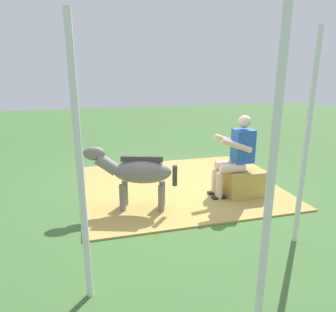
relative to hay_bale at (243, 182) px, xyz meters
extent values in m
plane|color=#426B33|center=(1.01, -0.57, -0.22)|extent=(24.00, 24.00, 0.00)
cube|color=tan|center=(0.89, -0.66, -0.21)|extent=(3.32, 2.98, 0.02)
cube|color=tan|center=(0.00, 0.00, 0.00)|extent=(0.61, 0.50, 0.44)
cylinder|color=beige|center=(0.26, 0.09, 0.29)|extent=(0.41, 0.16, 0.14)
cylinder|color=beige|center=(0.45, 0.08, 0.00)|extent=(0.11, 0.11, 0.44)
cube|color=black|center=(0.45, 0.08, -0.19)|extent=(0.23, 0.11, 0.06)
cylinder|color=beige|center=(0.24, -0.11, 0.29)|extent=(0.41, 0.16, 0.14)
cylinder|color=beige|center=(0.44, -0.12, 0.00)|extent=(0.11, 0.11, 0.44)
cube|color=black|center=(0.44, -0.12, -0.19)|extent=(0.23, 0.11, 0.06)
cube|color=#2659B2|center=(0.05, 0.00, 0.62)|extent=(0.31, 0.30, 0.52)
cylinder|color=beige|center=(0.24, 0.15, 0.67)|extent=(0.50, 0.12, 0.26)
cylinder|color=beige|center=(0.22, -0.17, 0.67)|extent=(0.50, 0.12, 0.26)
sphere|color=beige|center=(0.05, 0.00, 1.00)|extent=(0.20, 0.20, 0.20)
ellipsoid|color=slate|center=(1.68, 0.10, 0.36)|extent=(0.90, 0.56, 0.34)
cylinder|color=slate|center=(1.98, 0.11, -0.01)|extent=(0.09, 0.09, 0.41)
cylinder|color=slate|center=(1.92, -0.08, -0.01)|extent=(0.09, 0.09, 0.41)
cylinder|color=slate|center=(1.44, 0.28, -0.01)|extent=(0.09, 0.09, 0.41)
cylinder|color=slate|center=(1.38, 0.09, -0.01)|extent=(0.09, 0.09, 0.41)
cylinder|color=slate|center=(2.16, -0.05, 0.46)|extent=(0.40, 0.28, 0.33)
ellipsoid|color=slate|center=(2.33, -0.11, 0.62)|extent=(0.35, 0.25, 0.20)
cube|color=#433D3A|center=(1.68, 0.10, 0.55)|extent=(0.59, 0.24, 0.08)
cylinder|color=#433D3A|center=(1.23, 0.24, 0.31)|extent=(0.07, 0.07, 0.30)
cylinder|color=#197233|center=(-0.49, -0.46, -0.11)|extent=(0.07, 0.07, 0.23)
cone|color=#197233|center=(-0.49, -0.46, 0.04)|extent=(0.06, 0.06, 0.06)
cylinder|color=silver|center=(0.07, 1.43, 0.99)|extent=(0.06, 0.06, 2.43)
cylinder|color=silver|center=(2.48, 1.76, 0.99)|extent=(0.06, 0.06, 2.43)
cylinder|color=silver|center=(1.20, 2.49, 0.99)|extent=(0.06, 0.06, 2.43)
camera|label=1|loc=(2.40, 4.24, 1.78)|focal=32.91mm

